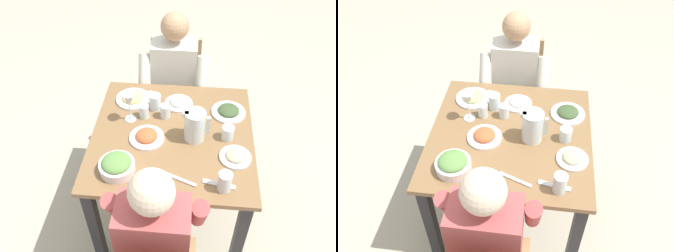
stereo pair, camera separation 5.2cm
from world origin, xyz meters
TOP-DOWN VIEW (x-y plane):
  - ground_plane at (0.00, 0.00)m, footprint 8.00×8.00m
  - dining_table at (0.00, 0.00)m, footprint 0.94×0.94m
  - chair_far at (-0.04, 0.77)m, footprint 0.40×0.40m
  - diner_near at (-0.03, -0.57)m, footprint 0.48×0.53m
  - diner_far at (-0.04, 0.57)m, footprint 0.48×0.53m
  - water_pitcher at (0.13, -0.02)m, footprint 0.16×0.12m
  - salad_bowl at (-0.27, -0.30)m, footprint 0.19×0.19m
  - plate_beans at (0.36, -0.16)m, footprint 0.17×0.17m
  - plate_rice_curry at (-0.14, -0.05)m, footprint 0.20×0.20m
  - plate_yoghurt at (0.02, 0.27)m, footprint 0.18×0.18m
  - plate_fries at (-0.28, 0.29)m, footprint 0.22×0.22m
  - plate_dolmas at (0.33, 0.21)m, footprint 0.21×0.21m
  - water_glass_far_right at (-0.13, 0.22)m, footprint 0.07×0.07m
  - water_glass_by_pitcher at (-0.18, 0.14)m, footprint 0.06×0.06m
  - water_glass_far_left at (-0.06, 0.15)m, footprint 0.06×0.06m
  - water_glass_center at (0.29, -0.37)m, footprint 0.07×0.07m
  - water_glass_near_left at (0.32, -0.01)m, footprint 0.07×0.07m
  - wine_glass at (-0.26, 0.10)m, footprint 0.08×0.08m
  - salt_shaker at (0.15, 0.16)m, footprint 0.03×0.03m
  - fork_near at (-0.25, 0.35)m, footprint 0.17×0.07m
  - knife_near at (0.06, -0.33)m, footprint 0.18×0.08m
  - fork_far at (0.26, -0.35)m, footprint 0.17×0.06m

SIDE VIEW (x-z plane):
  - ground_plane at x=0.00m, z-range 0.00..0.00m
  - chair_far at x=-0.04m, z-range 0.06..0.94m
  - dining_table at x=0.00m, z-range 0.25..1.00m
  - diner_near at x=-0.03m, z-range 0.06..1.23m
  - diner_far at x=-0.04m, z-range 0.06..1.23m
  - fork_near at x=-0.25m, z-range 0.74..0.75m
  - knife_near at x=0.06m, z-range 0.74..0.75m
  - fork_far at x=0.26m, z-range 0.74..0.75m
  - plate_beans at x=0.36m, z-range 0.74..0.78m
  - plate_fries at x=-0.28m, z-range 0.74..0.78m
  - plate_dolmas at x=0.33m, z-range 0.74..0.78m
  - plate_rice_curry at x=-0.14m, z-range 0.74..0.79m
  - plate_yoghurt at x=0.02m, z-range 0.73..0.79m
  - salt_shaker at x=0.15m, z-range 0.75..0.80m
  - salad_bowl at x=-0.27m, z-range 0.74..0.83m
  - water_glass_near_left at x=0.32m, z-range 0.74..0.83m
  - water_glass_far_left at x=-0.06m, z-range 0.74..0.83m
  - water_glass_by_pitcher at x=-0.18m, z-range 0.74..0.83m
  - water_glass_far_right at x=-0.13m, z-range 0.74..0.85m
  - water_glass_center at x=0.29m, z-range 0.74..0.86m
  - water_pitcher at x=0.13m, z-range 0.75..0.94m
  - wine_glass at x=-0.26m, z-range 0.79..0.98m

